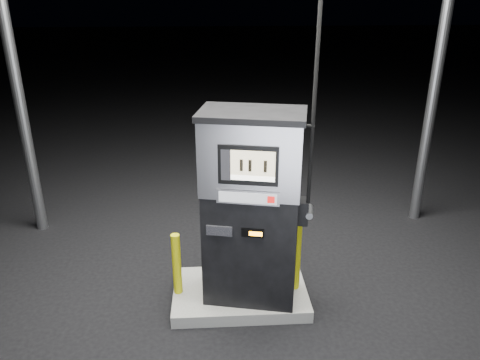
{
  "coord_description": "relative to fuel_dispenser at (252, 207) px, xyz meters",
  "views": [
    {
      "loc": [
        -0.29,
        -4.69,
        3.55
      ],
      "look_at": [
        0.0,
        0.0,
        1.57
      ],
      "focal_mm": 35.0,
      "sensor_mm": 36.0,
      "label": 1
    }
  ],
  "objects": [
    {
      "name": "bollard_right",
      "position": [
        0.53,
        0.1,
        -0.66
      ],
      "size": [
        0.17,
        0.17,
        0.97
      ],
      "primitive_type": "cylinder",
      "rotation": [
        0.0,
        0.0,
        0.38
      ],
      "color": "#C9C80B",
      "rests_on": "pump_island"
    },
    {
      "name": "bollard_left",
      "position": [
        -0.86,
        0.09,
        -0.75
      ],
      "size": [
        0.13,
        0.13,
        0.77
      ],
      "primitive_type": "cylinder",
      "rotation": [
        0.0,
        0.0,
        -0.25
      ],
      "color": "#C9C80B",
      "rests_on": "pump_island"
    },
    {
      "name": "ground",
      "position": [
        -0.12,
        0.1,
        -1.29
      ],
      "size": [
        80.0,
        80.0,
        0.0
      ],
      "primitive_type": "plane",
      "color": "black",
      "rests_on": "ground"
    },
    {
      "name": "pump_island",
      "position": [
        -0.12,
        0.1,
        -1.21
      ],
      "size": [
        1.6,
        1.0,
        0.15
      ],
      "primitive_type": "cube",
      "color": "slate",
      "rests_on": "ground"
    },
    {
      "name": "fuel_dispenser",
      "position": [
        0.0,
        0.0,
        0.0
      ],
      "size": [
        1.28,
        0.87,
        4.6
      ],
      "rotation": [
        0.0,
        0.0,
        -0.21
      ],
      "color": "black",
      "rests_on": "pump_island"
    }
  ]
}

